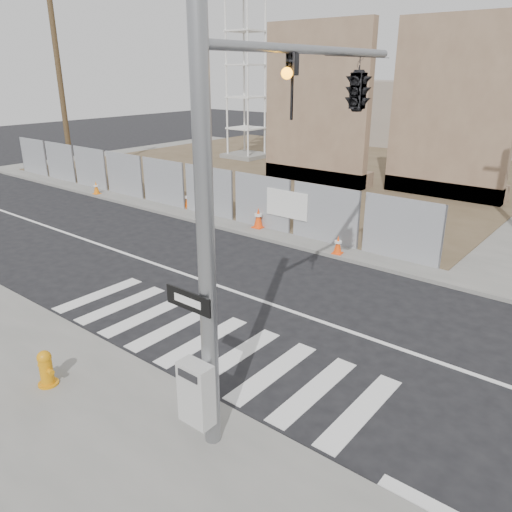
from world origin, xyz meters
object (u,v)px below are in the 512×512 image
Objects in this scene: crane_tower at (245,15)px; traffic_cone_b at (188,200)px; fire_hydrant at (46,368)px; signal_pole at (315,134)px; traffic_cone_a at (96,188)px; traffic_cone_c at (258,218)px; traffic_cone_d at (338,245)px.

crane_tower is 24.52× the size of traffic_cone_b.
fire_hydrant is (13.97, -22.69, -8.54)m from crane_tower.
signal_pole is 11.23× the size of traffic_cone_a.
traffic_cone_b reaches higher than traffic_cone_a.
traffic_cone_c reaches higher than traffic_cone_d.
traffic_cone_c is at bearing -48.49° from crane_tower.
traffic_cone_b is at bearing 146.52° from signal_pole.
traffic_cone_b reaches higher than fire_hydrant.
traffic_cone_a is 0.84× the size of traffic_cone_b.
signal_pole reaches higher than traffic_cone_d.
fire_hydrant is 13.21m from traffic_cone_b.
signal_pole is 8.97× the size of traffic_cone_c.
fire_hydrant is at bearing -134.05° from signal_pole.
fire_hydrant is at bearing -37.67° from traffic_cone_a.
traffic_cone_b is 0.95× the size of traffic_cone_c.
signal_pole reaches higher than fire_hydrant.
traffic_cone_a is (-12.84, 9.91, -0.06)m from fire_hydrant.
traffic_cone_a is 0.80× the size of traffic_cone_c.
signal_pole is at bearing -20.95° from traffic_cone_a.
crane_tower is 24.81× the size of fire_hydrant.
traffic_cone_b is at bearing 10.47° from traffic_cone_a.
signal_pole is 26.21m from crane_tower.
traffic_cone_d is (14.61, -12.78, -8.60)m from crane_tower.
signal_pole is at bearing 49.29° from fire_hydrant.
fire_hydrant is 9.93m from traffic_cone_d.
traffic_cone_d is (13.47, 0.00, -0.00)m from traffic_cone_a.
crane_tower is 29.11× the size of traffic_cone_a.
traffic_cone_c reaches higher than traffic_cone_b.
traffic_cone_d is at bearing -9.16° from traffic_cone_c.
fire_hydrant is at bearing -55.65° from traffic_cone_b.
fire_hydrant is 0.94× the size of traffic_cone_c.
traffic_cone_a is at bearing 145.67° from fire_hydrant.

